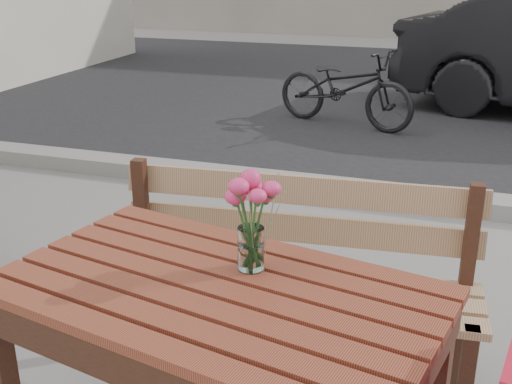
% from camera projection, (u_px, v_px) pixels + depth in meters
% --- Properties ---
extents(street, '(30.00, 8.12, 0.12)m').
position_uv_depth(street, '(389.00, 127.00, 6.51)').
color(street, black).
rests_on(street, ground).
extents(main_table, '(1.40, 0.99, 0.79)m').
position_uv_depth(main_table, '(217.00, 325.00, 1.89)').
color(main_table, '#562116').
rests_on(main_table, ground).
extents(main_bench, '(1.50, 0.57, 0.91)m').
position_uv_depth(main_bench, '(293.00, 258.00, 2.55)').
color(main_bench, '#8C6548').
rests_on(main_bench, ground).
extents(main_vase, '(0.17, 0.17, 0.32)m').
position_uv_depth(main_vase, '(251.00, 208.00, 1.88)').
color(main_vase, white).
rests_on(main_vase, main_table).
extents(bicycle, '(1.61, 0.97, 0.80)m').
position_uv_depth(bicycle, '(345.00, 87.00, 6.54)').
color(bicycle, black).
rests_on(bicycle, ground).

